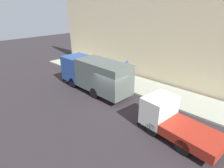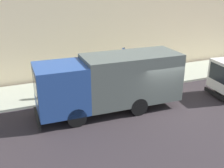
{
  "view_description": "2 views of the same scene",
  "coord_description": "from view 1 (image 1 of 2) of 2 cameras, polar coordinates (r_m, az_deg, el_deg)",
  "views": [
    {
      "loc": [
        -9.66,
        -9.56,
        7.56
      ],
      "look_at": [
        1.17,
        0.64,
        1.24
      ],
      "focal_mm": 29.39,
      "sensor_mm": 36.0,
      "label": 1
    },
    {
      "loc": [
        -11.33,
        7.81,
        6.66
      ],
      "look_at": [
        0.74,
        2.78,
        1.67
      ],
      "focal_mm": 42.35,
      "sensor_mm": 36.0,
      "label": 2
    }
  ],
  "objects": [
    {
      "name": "sidewalk",
      "position": [
        18.95,
        9.13,
        -0.58
      ],
      "size": [
        3.77,
        30.0,
        0.15
      ],
      "primitive_type": "cube",
      "color": "#A3A894",
      "rests_on": "ground"
    },
    {
      "name": "street_sign_post",
      "position": [
        17.68,
        4.57,
        3.79
      ],
      "size": [
        0.44,
        0.08,
        2.75
      ],
      "color": "#4C5156",
      "rests_on": "sidewalk"
    },
    {
      "name": "ground",
      "position": [
        15.55,
        -1.26,
        -6.08
      ],
      "size": [
        80.0,
        80.0,
        0.0
      ],
      "primitive_type": "plane",
      "color": "#2E272B"
    },
    {
      "name": "building_facade",
      "position": [
        19.64,
        14.11,
        14.22
      ],
      "size": [
        0.5,
        30.0,
        9.57
      ],
      "primitive_type": "cube",
      "color": "beige",
      "rests_on": "ground"
    },
    {
      "name": "pedestrian_walking",
      "position": [
        21.33,
        -5.25,
        4.93
      ],
      "size": [
        0.32,
        0.32,
        1.56
      ],
      "rotation": [
        0.0,
        0.0,
        6.28
      ],
      "color": "black",
      "rests_on": "sidewalk"
    },
    {
      "name": "small_flatbed_truck",
      "position": [
        12.17,
        18.09,
        -10.61
      ],
      "size": [
        2.72,
        5.17,
        2.27
      ],
      "rotation": [
        0.0,
        0.0,
        -0.11
      ],
      "color": "white",
      "rests_on": "ground"
    },
    {
      "name": "large_utility_truck",
      "position": [
        17.3,
        -5.52,
        3.25
      ],
      "size": [
        2.6,
        7.96,
        3.12
      ],
      "rotation": [
        0.0,
        0.0,
        -0.03
      ],
      "color": "#284C95",
      "rests_on": "ground"
    }
  ]
}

